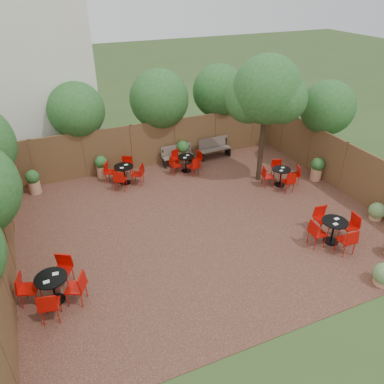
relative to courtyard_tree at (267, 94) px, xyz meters
name	(u,v)px	position (x,y,z in m)	size (l,w,h in m)	color
ground	(201,223)	(-3.48, -1.93, -3.61)	(80.00, 80.00, 0.00)	#354F23
courtyard_paving	(201,222)	(-3.48, -1.93, -3.60)	(12.00, 10.00, 0.02)	#371916
fence_back	(155,144)	(-3.48, 3.07, -2.61)	(12.00, 0.08, 2.00)	brown
fence_left	(6,242)	(-9.48, -1.93, -2.61)	(0.08, 10.00, 2.00)	brown
fence_right	(342,166)	(2.52, -1.93, -2.61)	(0.08, 10.00, 2.00)	brown
neighbour_building	(27,69)	(-7.98, 6.07, 0.39)	(5.00, 4.00, 8.00)	silver
overhang_foliage	(114,128)	(-5.58, 1.02, -0.87)	(15.67, 10.63, 2.69)	#1E511A
courtyard_tree	(267,94)	(0.00, 0.00, 0.00)	(2.73, 2.63, 5.03)	black
park_bench_left	(177,155)	(-2.58, 2.69, -3.14)	(1.41, 0.46, 0.87)	brown
park_bench_right	(214,147)	(-0.73, 2.70, -3.11)	(1.52, 0.56, 0.93)	brown
bistro_tables	(197,203)	(-3.43, -1.38, -3.15)	(10.63, 8.04, 0.93)	black
planters	(162,165)	(-3.59, 1.78, -3.06)	(11.33, 4.29, 1.02)	tan
low_shrubs	(384,244)	(1.01, -5.57, -3.29)	(2.92, 3.04, 0.65)	tan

